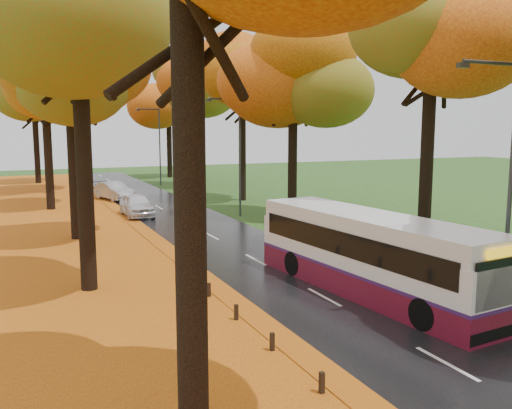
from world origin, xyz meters
TOP-DOWN VIEW (x-y plane):
  - road at (0.00, 25.00)m, footprint 6.50×90.00m
  - centre_line at (0.00, 25.00)m, footprint 0.12×90.00m
  - leaf_verge at (-9.00, 25.00)m, footprint 12.00×90.00m
  - leaf_drift at (-3.05, 25.00)m, footprint 0.90×90.00m
  - trees_left at (-7.18, 27.06)m, footprint 9.20×74.00m
  - trees_right at (7.19, 26.91)m, footprint 9.30×74.20m
  - streetlamp_near at (3.95, 8.00)m, footprint 2.45×0.18m
  - streetlamp_mid at (3.95, 30.00)m, footprint 2.45×0.18m
  - streetlamp_far at (3.95, 52.00)m, footprint 2.45×0.18m
  - bus at (1.80, 11.83)m, footprint 3.52×11.12m
  - car_white at (-2.35, 32.60)m, footprint 1.82×4.50m
  - car_silver at (-2.35, 41.81)m, footprint 2.86×4.83m
  - car_dark at (-2.35, 44.45)m, footprint 2.59×4.42m

SIDE VIEW (x-z plane):
  - leaf_verge at x=-9.00m, z-range 0.00..0.02m
  - road at x=0.00m, z-range 0.00..0.04m
  - leaf_drift at x=-3.05m, z-range 0.04..0.05m
  - centre_line at x=0.00m, z-range 0.04..0.05m
  - car_dark at x=-2.35m, z-range 0.04..1.24m
  - car_silver at x=-2.35m, z-range 0.04..1.54m
  - car_white at x=-2.35m, z-range 0.04..1.57m
  - bus at x=1.80m, z-range 0.11..2.99m
  - streetlamp_near at x=3.95m, z-range 0.71..8.71m
  - streetlamp_mid at x=3.95m, z-range 0.71..8.71m
  - streetlamp_far at x=3.95m, z-range 0.71..8.71m
  - trees_left at x=-7.18m, z-range 2.59..16.48m
  - trees_right at x=7.19m, z-range 2.71..16.67m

